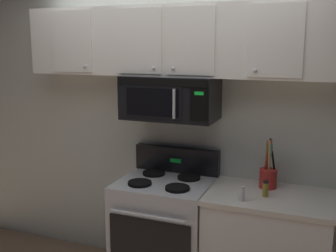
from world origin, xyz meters
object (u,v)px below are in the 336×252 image
stove_range (165,231)px  over_range_microwave (170,98)px  utensil_crock_red (268,175)px  salt_shaker (242,193)px  spice_jar (265,189)px

stove_range → over_range_microwave: 1.11m
utensil_crock_red → salt_shaker: (-0.14, -0.35, -0.05)m
utensil_crock_red → stove_range: bearing=-168.9°
utensil_crock_red → salt_shaker: bearing=-111.4°
salt_shaker → spice_jar: size_ratio=0.91×
stove_range → spice_jar: (0.81, -0.05, 0.49)m
salt_shaker → spice_jar: 0.20m
stove_range → utensil_crock_red: utensil_crock_red is taller
salt_shaker → utensil_crock_red: bearing=68.6°
utensil_crock_red → over_range_microwave: bearing=-177.1°
over_range_microwave → salt_shaker: 0.96m
utensil_crock_red → salt_shaker: size_ratio=3.56×
stove_range → over_range_microwave: size_ratio=1.47×
salt_shaker → spice_jar: spice_jar is taller
over_range_microwave → utensil_crock_red: size_ratio=1.96×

